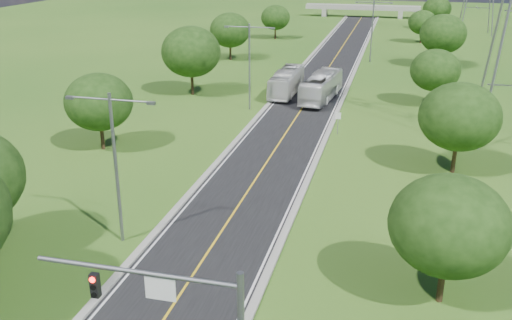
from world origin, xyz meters
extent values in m
plane|color=#275417|center=(0.00, 60.00, 0.00)|extent=(260.00, 260.00, 0.00)
cube|color=black|center=(0.00, 66.00, 0.03)|extent=(8.00, 150.00, 0.06)
cube|color=gray|center=(-4.25, 66.00, 0.11)|extent=(0.50, 150.00, 0.22)
cube|color=gray|center=(4.25, 66.00, 0.11)|extent=(0.50, 150.00, 0.22)
cylinder|color=slate|center=(1.60, -1.00, 6.60)|extent=(8.40, 0.20, 0.20)
cube|color=black|center=(-0.20, -1.00, 5.70)|extent=(0.35, 0.28, 1.05)
cylinder|color=#FF140C|center=(-0.20, -1.16, 6.05)|extent=(0.24, 0.06, 0.24)
cube|color=white|center=(2.60, -1.00, 6.00)|extent=(1.25, 0.06, 1.00)
cylinder|color=slate|center=(5.20, 38.00, 1.20)|extent=(0.08, 0.08, 2.40)
cube|color=white|center=(5.20, 37.97, 2.00)|extent=(0.55, 0.04, 0.70)
cube|color=gray|center=(-10.00, 140.00, 1.00)|extent=(1.20, 3.00, 2.00)
cube|color=gray|center=(10.00, 140.00, 1.00)|extent=(1.20, 3.00, 2.00)
cube|color=gray|center=(0.00, 140.00, 2.60)|extent=(30.00, 3.00, 1.20)
cylinder|color=slate|center=(-6.00, 12.00, 5.00)|extent=(0.22, 0.22, 10.00)
cylinder|color=slate|center=(-7.40, 12.00, 9.60)|extent=(2.80, 0.12, 0.12)
cylinder|color=slate|center=(-4.60, 12.00, 9.60)|extent=(2.80, 0.12, 0.12)
cube|color=slate|center=(-8.70, 12.00, 9.55)|extent=(0.50, 0.25, 0.18)
cube|color=slate|center=(-3.30, 12.00, 9.55)|extent=(0.50, 0.25, 0.18)
cylinder|color=slate|center=(-6.00, 45.00, 5.00)|extent=(0.22, 0.22, 10.00)
cylinder|color=slate|center=(-7.40, 45.00, 9.60)|extent=(2.80, 0.12, 0.12)
cylinder|color=slate|center=(-4.60, 45.00, 9.60)|extent=(2.80, 0.12, 0.12)
cube|color=slate|center=(-8.70, 45.00, 9.55)|extent=(0.50, 0.25, 0.18)
cube|color=slate|center=(-3.30, 45.00, 9.55)|extent=(0.50, 0.25, 0.18)
cylinder|color=slate|center=(6.00, 78.00, 5.00)|extent=(0.22, 0.22, 10.00)
cylinder|color=slate|center=(4.60, 78.00, 9.60)|extent=(2.80, 0.12, 0.12)
cylinder|color=slate|center=(7.40, 78.00, 9.60)|extent=(2.80, 0.12, 0.12)
cube|color=slate|center=(3.30, 78.00, 9.55)|extent=(0.50, 0.25, 0.18)
cube|color=slate|center=(8.70, 78.00, 9.55)|extent=(0.50, 0.25, 0.18)
cylinder|color=black|center=(-16.00, 28.00, 1.35)|extent=(0.36, 0.36, 2.70)
ellipsoid|color=black|center=(-16.00, 28.00, 4.65)|extent=(6.30, 6.30, 5.36)
cylinder|color=black|center=(-15.00, 50.00, 1.62)|extent=(0.36, 0.36, 3.24)
ellipsoid|color=black|center=(-15.00, 50.00, 5.58)|extent=(7.56, 7.56, 6.43)
cylinder|color=black|center=(-17.00, 74.00, 1.44)|extent=(0.36, 0.36, 2.88)
ellipsoid|color=black|center=(-17.00, 74.00, 4.96)|extent=(6.72, 6.72, 5.71)
cylinder|color=black|center=(-14.50, 98.00, 1.26)|extent=(0.36, 0.36, 2.52)
ellipsoid|color=black|center=(-14.50, 98.00, 4.34)|extent=(5.88, 5.88, 5.00)
cylinder|color=black|center=(14.00, 10.00, 1.35)|extent=(0.36, 0.36, 2.70)
ellipsoid|color=black|center=(14.00, 10.00, 4.65)|extent=(6.30, 6.30, 5.36)
cylinder|color=black|center=(16.00, 30.00, 1.44)|extent=(0.36, 0.36, 2.88)
ellipsoid|color=black|center=(16.00, 30.00, 4.96)|extent=(6.72, 6.72, 5.71)
cylinder|color=black|center=(15.00, 52.00, 1.26)|extent=(0.36, 0.36, 2.52)
ellipsoid|color=black|center=(15.00, 52.00, 4.34)|extent=(5.88, 5.88, 5.00)
cylinder|color=black|center=(17.00, 76.00, 1.53)|extent=(0.36, 0.36, 3.06)
ellipsoid|color=black|center=(17.00, 76.00, 5.27)|extent=(7.14, 7.14, 6.07)
cylinder|color=black|center=(14.50, 100.00, 1.17)|extent=(0.36, 0.36, 2.34)
ellipsoid|color=black|center=(14.50, 100.00, 4.03)|extent=(5.46, 5.46, 4.64)
cylinder|color=black|center=(18.00, 120.00, 1.35)|extent=(0.36, 0.36, 2.70)
ellipsoid|color=black|center=(18.00, 120.00, 4.65)|extent=(6.30, 6.30, 5.36)
imported|color=silver|center=(1.61, 51.30, 1.71)|extent=(4.02, 12.07, 3.30)
imported|color=silver|center=(-3.20, 53.23, 1.63)|extent=(2.75, 11.29, 3.14)
camera|label=1|loc=(10.73, -18.20, 18.38)|focal=40.00mm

